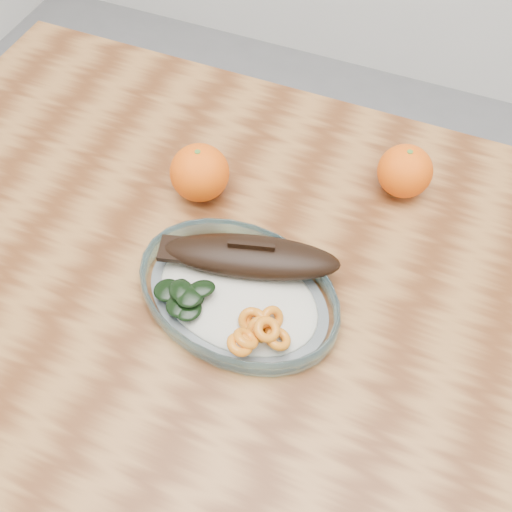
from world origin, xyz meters
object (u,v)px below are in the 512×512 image
at_px(plated_meal, 238,290).
at_px(orange_left, 200,173).
at_px(orange_right, 405,171).
at_px(dining_table, 251,325).

height_order(plated_meal, orange_left, orange_left).
distance_m(plated_meal, orange_left, 0.19).
bearing_deg(plated_meal, orange_left, 140.34).
bearing_deg(plated_meal, orange_right, 71.89).
relative_size(dining_table, orange_left, 14.14).
relative_size(plated_meal, orange_right, 7.31).
distance_m(dining_table, orange_left, 0.23).
distance_m(dining_table, orange_right, 0.31).
height_order(plated_meal, orange_right, orange_right).
xyz_separation_m(orange_left, orange_right, (0.27, 0.12, -0.00)).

